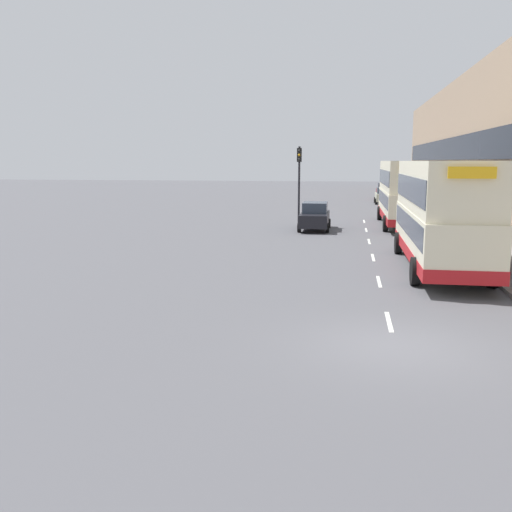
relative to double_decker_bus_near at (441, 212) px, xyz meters
name	(u,v)px	position (x,y,z in m)	size (l,w,h in m)	color
ground_plane	(395,346)	(-2.47, -10.26, -2.28)	(220.00, 220.00, 0.00)	#515156
pavement	(437,210)	(4.03, 28.24, -2.21)	(5.00, 93.00, 0.14)	gray
terrace_facade	(489,139)	(8.01, 28.24, 3.84)	(3.10, 93.00, 12.26)	#9E846B
lane_mark_0	(389,322)	(-2.47, -8.20, -2.28)	(0.12, 2.00, 0.01)	silver
lane_mark_1	(379,282)	(-2.47, -2.96, -2.28)	(0.12, 2.00, 0.01)	silver
lane_mark_2	(373,258)	(-2.47, 2.29, -2.28)	(0.12, 2.00, 0.01)	silver
lane_mark_3	(369,241)	(-2.47, 7.54, -2.28)	(0.12, 2.00, 0.01)	silver
lane_mark_4	(366,230)	(-2.47, 12.78, -2.28)	(0.12, 2.00, 0.01)	silver
lane_mark_5	(364,221)	(-2.47, 18.03, -2.28)	(0.12, 2.00, 0.01)	silver
double_decker_bus_near	(441,212)	(0.00, 0.00, 0.00)	(2.85, 10.88, 4.30)	beige
double_decker_bus_ahead	(403,192)	(-0.06, 15.59, 0.00)	(2.85, 11.04, 4.30)	beige
car_0	(385,191)	(0.45, 42.62, -1.38)	(2.01, 4.00, 1.84)	maroon
car_1	(315,216)	(-5.69, 12.40, -1.43)	(1.90, 4.40, 1.73)	black
car_2	(385,196)	(0.05, 35.84, -1.45)	(2.08, 4.02, 1.67)	#B7B799
traffic_light_far_kerb	(299,173)	(-6.88, 14.30, 1.22)	(0.30, 0.32, 5.23)	black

